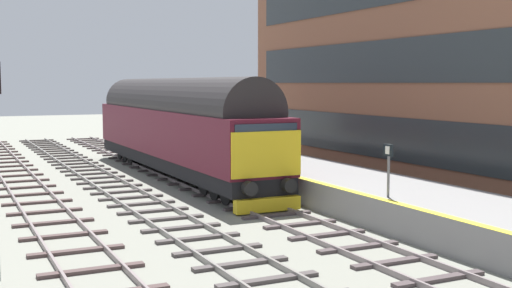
# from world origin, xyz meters

# --- Properties ---
(ground_plane) EXTENTS (140.00, 140.00, 0.00)m
(ground_plane) POSITION_xyz_m (0.00, 0.00, 0.00)
(ground_plane) COLOR gray
(ground_plane) RESTS_ON ground
(track_main) EXTENTS (2.50, 60.00, 0.15)m
(track_main) POSITION_xyz_m (0.00, 0.00, 0.06)
(track_main) COLOR slate
(track_main) RESTS_ON ground
(track_adjacent_west) EXTENTS (2.50, 60.00, 0.15)m
(track_adjacent_west) POSITION_xyz_m (-3.52, 0.00, 0.06)
(track_adjacent_west) COLOR slate
(track_adjacent_west) RESTS_ON ground
(track_adjacent_far_west) EXTENTS (2.50, 60.00, 0.15)m
(track_adjacent_far_west) POSITION_xyz_m (-6.91, 0.00, 0.06)
(track_adjacent_far_west) COLOR slate
(track_adjacent_far_west) RESTS_ON ground
(station_platform) EXTENTS (4.00, 44.00, 1.01)m
(station_platform) POSITION_xyz_m (3.60, 0.00, 0.50)
(station_platform) COLOR gray
(station_platform) RESTS_ON ground
(diesel_locomotive) EXTENTS (2.74, 19.51, 4.68)m
(diesel_locomotive) POSITION_xyz_m (0.00, 6.36, 2.49)
(diesel_locomotive) COLOR black
(diesel_locomotive) RESTS_ON ground
(platform_number_sign) EXTENTS (0.10, 0.44, 1.61)m
(platform_number_sign) POSITION_xyz_m (2.11, -7.16, 2.09)
(platform_number_sign) COLOR slate
(platform_number_sign) RESTS_ON station_platform
(waiting_passenger) EXTENTS (0.43, 0.49, 1.64)m
(waiting_passenger) POSITION_xyz_m (3.99, 2.55, 1.99)
(waiting_passenger) COLOR #262A37
(waiting_passenger) RESTS_ON station_platform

